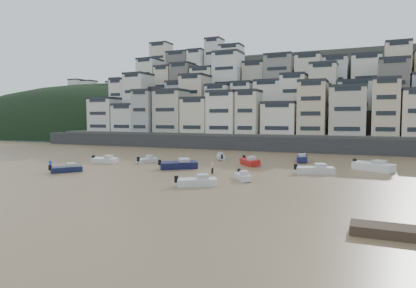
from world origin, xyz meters
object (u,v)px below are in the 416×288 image
at_px(boat_h, 221,156).
at_px(boat_j, 67,168).
at_px(boat_g, 373,165).
at_px(person_blue, 50,165).
at_px(boat_f, 147,159).
at_px(boat_d, 315,168).
at_px(boat_c, 179,163).
at_px(boat_i, 302,157).
at_px(boat_b, 243,175).
at_px(person_pink, 212,168).
at_px(boat_a, 197,180).
at_px(boat_e, 250,161).
at_px(boat_k, 105,159).

distance_m(boat_h, boat_j, 29.17).
distance_m(boat_g, boat_h, 27.67).
height_order(boat_h, person_blue, person_blue).
bearing_deg(boat_f, boat_j, 176.74).
bearing_deg(boat_h, boat_d, -147.85).
distance_m(boat_c, boat_i, 24.40).
height_order(boat_b, boat_h, boat_h).
height_order(boat_b, boat_c, boat_c).
bearing_deg(boat_h, person_blue, 115.51).
xyz_separation_m(person_blue, person_pink, (24.44, 7.07, 0.00)).
bearing_deg(boat_h, boat_g, -127.22).
height_order(boat_b, boat_j, boat_j).
height_order(boat_a, boat_b, boat_a).
distance_m(boat_c, boat_e, 12.74).
distance_m(boat_d, boat_h, 22.63).
relative_size(boat_h, person_pink, 2.67).
distance_m(boat_b, boat_j, 26.82).
relative_size(boat_e, boat_k, 1.13).
distance_m(boat_a, boat_j, 22.97).
distance_m(boat_b, person_pink, 6.89).
xyz_separation_m(boat_g, boat_k, (-44.23, -8.73, -0.23)).
relative_size(boat_b, boat_d, 0.77).
xyz_separation_m(boat_f, boat_g, (37.74, 4.89, 0.30)).
bearing_deg(person_pink, boat_b, -31.37).
xyz_separation_m(boat_f, boat_k, (-6.49, -3.85, 0.07)).
bearing_deg(boat_d, boat_j, -178.87).
height_order(boat_e, boat_h, boat_e).
height_order(boat_j, person_pink, person_pink).
relative_size(boat_b, boat_k, 0.88).
bearing_deg(boat_b, boat_e, 161.07).
bearing_deg(boat_g, boat_e, -143.10).
relative_size(boat_c, boat_d, 1.10).
bearing_deg(person_blue, boat_h, 52.32).
bearing_deg(boat_f, boat_h, -33.24).
xyz_separation_m(boat_f, boat_j, (-4.56, -15.07, 0.02)).
xyz_separation_m(boat_a, boat_e, (0.05, 21.25, 0.09)).
height_order(boat_c, boat_i, boat_c).
xyz_separation_m(boat_a, boat_i, (7.42, 30.34, 0.13)).
height_order(boat_b, boat_e, boat_e).
xyz_separation_m(boat_g, boat_i, (-12.03, 7.96, -0.10)).
relative_size(boat_d, boat_i, 0.96).
bearing_deg(boat_i, boat_g, 48.25).
bearing_deg(boat_e, boat_j, -89.43).
height_order(boat_h, boat_j, boat_j).
height_order(boat_f, boat_i, boat_i).
xyz_separation_m(boat_a, boat_k, (-24.77, 13.65, -0.00)).
distance_m(boat_e, boat_h, 9.93).
relative_size(boat_b, boat_i, 0.74).
xyz_separation_m(boat_d, person_pink, (-13.84, -5.71, 0.06)).
bearing_deg(person_pink, boat_c, 161.12).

